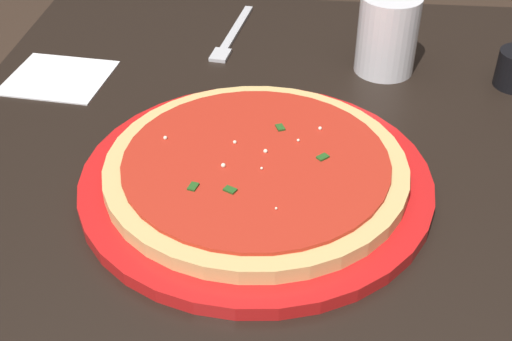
% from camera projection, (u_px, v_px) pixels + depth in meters
% --- Properties ---
extents(restaurant_table, '(1.05, 0.84, 0.77)m').
position_uv_depth(restaurant_table, '(290.00, 298.00, 0.76)').
color(restaurant_table, black).
rests_on(restaurant_table, ground_plane).
extents(serving_plate, '(0.37, 0.37, 0.01)m').
position_uv_depth(serving_plate, '(256.00, 180.00, 0.70)').
color(serving_plate, red).
rests_on(serving_plate, restaurant_table).
extents(pizza, '(0.31, 0.31, 0.02)m').
position_uv_depth(pizza, '(256.00, 167.00, 0.69)').
color(pizza, '#DBB26B').
rests_on(pizza, serving_plate).
extents(cup_tall_drink, '(0.08, 0.08, 0.10)m').
position_uv_depth(cup_tall_drink, '(387.00, 34.00, 0.87)').
color(cup_tall_drink, silver).
rests_on(cup_tall_drink, restaurant_table).
extents(napkin_folded_right, '(0.13, 0.14, 0.00)m').
position_uv_depth(napkin_folded_right, '(59.00, 78.00, 0.89)').
color(napkin_folded_right, white).
rests_on(napkin_folded_right, restaurant_table).
extents(fork, '(0.19, 0.04, 0.00)m').
position_uv_depth(fork, '(232.00, 36.00, 0.98)').
color(fork, silver).
rests_on(fork, restaurant_table).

